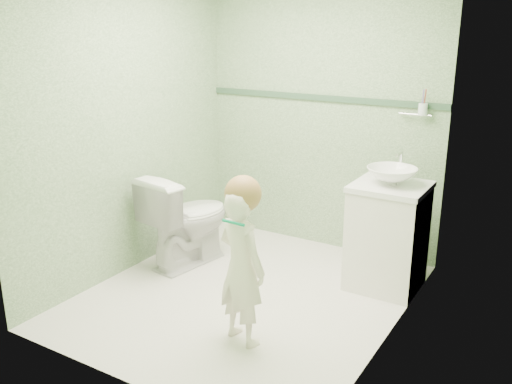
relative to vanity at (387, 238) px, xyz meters
The scene contains 12 objects.
ground 1.16m from the vanity, 140.19° to the right, with size 2.50×2.50×0.00m, color white.
room_shell 1.35m from the vanity, 140.19° to the right, with size 2.50×2.54×2.40m.
trim_stripe 1.38m from the vanity, 147.36° to the left, with size 2.20×0.02×0.05m, color #35553D.
vanity is the anchor object (origin of this frame).
counter 0.41m from the vanity, ahead, with size 0.54×0.52×0.04m, color white.
basin 0.49m from the vanity, ahead, with size 0.37×0.37×0.13m, color white.
faucet 0.60m from the vanity, 90.00° to the left, with size 0.03×0.13×0.18m.
cup_holder 1.05m from the vanity, 83.76° to the left, with size 0.26×0.07×0.21m.
toilet 1.64m from the vanity, 164.50° to the right, with size 0.45×0.78×0.80m, color white.
toddler 1.34m from the vanity, 113.75° to the right, with size 0.37×0.25×1.02m, color white.
hair_cap 1.44m from the vanity, 114.19° to the right, with size 0.23×0.23×0.23m, color #9D723F.
teal_toothbrush 1.53m from the vanity, 110.18° to the right, with size 0.11×0.14×0.08m.
Camera 1 is at (2.03, -3.21, 1.99)m, focal length 39.09 mm.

